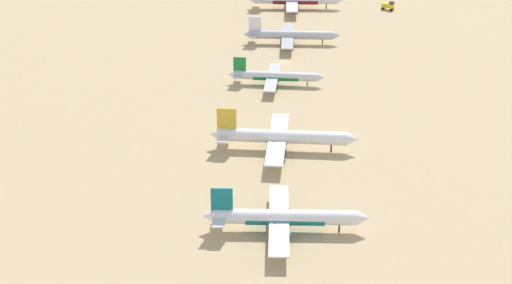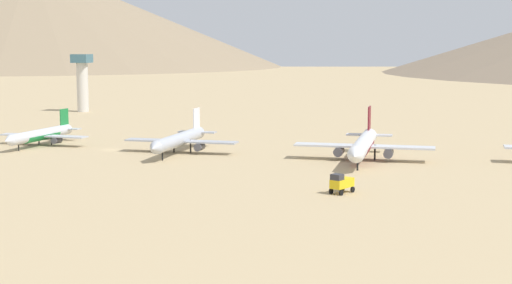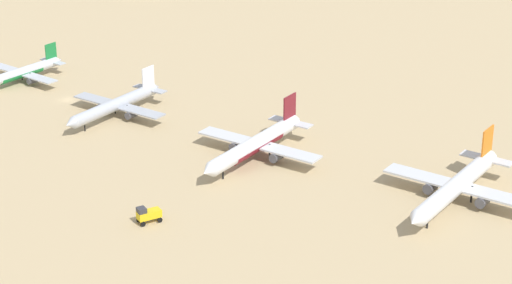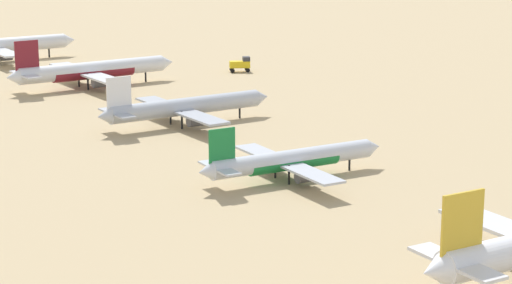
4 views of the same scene
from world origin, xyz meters
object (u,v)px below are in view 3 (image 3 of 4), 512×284
(parked_jet_3, at_px, (116,105))
(parked_jet_5, at_px, (457,185))
(parked_jet_4, at_px, (256,144))
(service_truck, at_px, (148,214))
(parked_jet_2, at_px, (21,73))

(parked_jet_3, bearing_deg, parked_jet_5, 90.38)
(parked_jet_4, xyz_separation_m, service_truck, (41.19, -1.33, -1.97))
(parked_jet_3, relative_size, parked_jet_5, 0.84)
(parked_jet_5, distance_m, service_truck, 69.25)
(parked_jet_4, bearing_deg, parked_jet_5, 94.44)
(service_truck, bearing_deg, parked_jet_4, 178.15)
(parked_jet_2, bearing_deg, parked_jet_4, 83.95)
(parked_jet_5, relative_size, service_truck, 7.77)
(parked_jet_2, distance_m, parked_jet_4, 90.88)
(parked_jet_4, distance_m, service_truck, 41.26)
(parked_jet_2, distance_m, parked_jet_3, 43.07)
(parked_jet_4, relative_size, parked_jet_5, 0.95)
(parked_jet_2, relative_size, parked_jet_4, 0.78)
(parked_jet_3, xyz_separation_m, service_truck, (44.50, 46.43, -1.55))
(parked_jet_4, height_order, service_truck, parked_jet_4)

